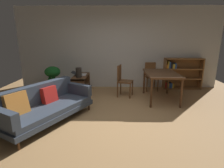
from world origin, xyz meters
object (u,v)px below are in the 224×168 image
(open_laptop, at_px, (80,74))
(dining_table, at_px, (161,76))
(fabric_couch, at_px, (44,104))
(media_console, at_px, (81,85))
(bookshelf, at_px, (180,74))
(desk_speaker, at_px, (79,72))
(potted_floor_plant, at_px, (53,76))
(dining_chair_far, at_px, (123,79))
(dining_chair_near, at_px, (151,75))

(open_laptop, xyz_separation_m, dining_table, (2.35, -0.50, 0.07))
(fabric_couch, relative_size, media_console, 2.06)
(bookshelf, bearing_deg, fabric_couch, -144.71)
(media_console, relative_size, dining_table, 0.81)
(desk_speaker, xyz_separation_m, bookshelf, (3.24, 1.01, -0.22))
(potted_floor_plant, distance_m, dining_chair_far, 2.21)
(dining_chair_near, bearing_deg, fabric_couch, -137.82)
(fabric_couch, distance_m, dining_chair_near, 3.56)
(potted_floor_plant, bearing_deg, dining_chair_far, -8.05)
(open_laptop, bearing_deg, dining_table, -12.10)
(dining_table, xyz_separation_m, dining_chair_near, (-0.09, 0.99, -0.18))
(fabric_couch, height_order, bookshelf, bookshelf)
(fabric_couch, relative_size, dining_chair_near, 2.34)
(fabric_couch, relative_size, dining_chair_far, 2.30)
(bookshelf, bearing_deg, dining_table, -127.79)
(bookshelf, bearing_deg, potted_floor_plant, -172.12)
(desk_speaker, bearing_deg, open_laptop, 96.95)
(potted_floor_plant, relative_size, dining_chair_far, 0.90)
(fabric_couch, xyz_separation_m, dining_chair_near, (2.64, 2.39, 0.14))
(media_console, height_order, dining_chair_far, dining_chair_far)
(dining_table, distance_m, bookshelf, 1.52)
(potted_floor_plant, bearing_deg, open_laptop, -7.12)
(fabric_couch, xyz_separation_m, dining_table, (2.73, 1.40, 0.32))
(dining_chair_near, distance_m, bookshelf, 1.03)
(fabric_couch, xyz_separation_m, dining_chair_far, (1.69, 1.70, 0.14))
(open_laptop, relative_size, potted_floor_plant, 0.53)
(fabric_couch, bearing_deg, dining_chair_far, 45.21)
(dining_table, bearing_deg, potted_floor_plant, 169.24)
(media_console, distance_m, dining_chair_near, 2.31)
(dining_chair_far, bearing_deg, open_laptop, 171.33)
(dining_table, bearing_deg, bookshelf, 52.21)
(dining_chair_far, bearing_deg, potted_floor_plant, 171.95)
(dining_chair_near, bearing_deg, open_laptop, -167.79)
(media_console, height_order, dining_chair_near, dining_chair_near)
(fabric_couch, distance_m, potted_floor_plant, 2.08)
(desk_speaker, height_order, dining_chair_far, dining_chair_far)
(open_laptop, relative_size, dining_table, 0.34)
(dining_chair_near, bearing_deg, media_console, -165.29)
(potted_floor_plant, relative_size, dining_table, 0.65)
(dining_chair_near, bearing_deg, dining_chair_far, -144.02)
(potted_floor_plant, xyz_separation_m, dining_chair_near, (3.14, 0.38, -0.02))
(media_console, distance_m, dining_chair_far, 1.29)
(media_console, xyz_separation_m, dining_chair_far, (1.27, -0.11, 0.21))
(open_laptop, relative_size, bookshelf, 0.35)
(potted_floor_plant, distance_m, bookshelf, 4.20)
(desk_speaker, bearing_deg, fabric_couch, -104.85)
(dining_chair_far, xyz_separation_m, bookshelf, (1.97, 0.89, 0.00))
(bookshelf, bearing_deg, desk_speaker, -162.61)
(fabric_couch, height_order, desk_speaker, desk_speaker)
(open_laptop, relative_size, dining_chair_near, 0.48)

